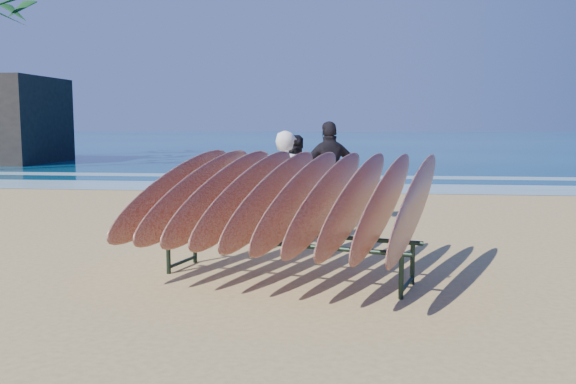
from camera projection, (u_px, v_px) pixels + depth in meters
name	position (u px, v px, depth m)	size (l,w,h in m)	color
ground	(281.00, 273.00, 7.73)	(120.00, 120.00, 0.00)	tan
ocean	(346.00, 140.00, 62.03)	(160.00, 160.00, 0.00)	navy
foam_near	(323.00, 187.00, 17.60)	(160.00, 160.00, 0.00)	white
foam_far	(328.00, 176.00, 21.06)	(160.00, 160.00, 0.00)	white
surfboard_rack	(286.00, 198.00, 7.36)	(3.88, 3.76, 1.71)	black
person_white	(286.00, 187.00, 9.56)	(0.65, 0.42, 1.78)	white
person_dark_a	(297.00, 185.00, 10.38)	(0.82, 0.64, 1.69)	black
person_dark_b	(330.00, 173.00, 11.39)	(1.13, 0.47, 1.92)	black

